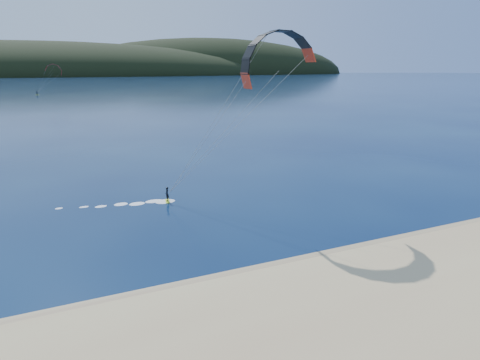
# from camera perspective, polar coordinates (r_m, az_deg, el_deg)

# --- Properties ---
(ground) EXTENTS (1800.00, 1800.00, 0.00)m
(ground) POSITION_cam_1_polar(r_m,az_deg,el_deg) (22.64, 6.62, -19.50)
(ground) COLOR #071537
(ground) RESTS_ON ground
(wet_sand) EXTENTS (220.00, 2.50, 0.10)m
(wet_sand) POSITION_cam_1_polar(r_m,az_deg,el_deg) (25.96, 1.62, -14.14)
(wet_sand) COLOR #967857
(wet_sand) RESTS_ON ground
(headland) EXTENTS (1200.00, 310.00, 140.00)m
(headland) POSITION_cam_1_polar(r_m,az_deg,el_deg) (761.30, -22.80, 14.10)
(headland) COLOR black
(headland) RESTS_ON ground
(kitesurfer_near) EXTENTS (24.63, 7.53, 16.92)m
(kitesurfer_near) POSITION_cam_1_polar(r_m,az_deg,el_deg) (36.93, 4.75, 15.00)
(kitesurfer_near) COLOR #C2DE1A
(kitesurfer_near) RESTS_ON ground
(kitesurfer_far) EXTENTS (13.79, 5.65, 14.51)m
(kitesurfer_far) POSITION_cam_1_polar(r_m,az_deg,el_deg) (218.04, -25.93, 14.15)
(kitesurfer_far) COLOR #C2DE1A
(kitesurfer_far) RESTS_ON ground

